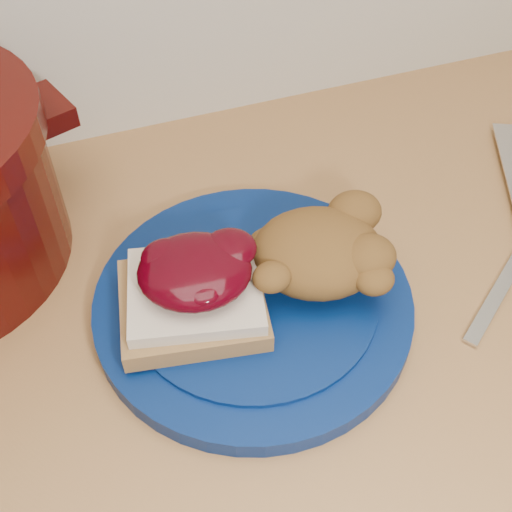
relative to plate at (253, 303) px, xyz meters
name	(u,v)px	position (x,y,z in m)	size (l,w,h in m)	color
base_cabinet	(260,492)	(0.01, 0.01, -0.48)	(4.00, 0.60, 0.86)	beige
plate	(253,303)	(0.00, 0.00, 0.00)	(0.29, 0.29, 0.02)	#061C54
sandwich	(194,289)	(-0.05, 0.00, 0.04)	(0.14, 0.13, 0.06)	olive
stuffing_mound	(318,252)	(0.06, 0.00, 0.04)	(0.12, 0.10, 0.06)	brown
butter_knife	(505,281)	(0.24, -0.05, -0.01)	(0.17, 0.01, 0.00)	silver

